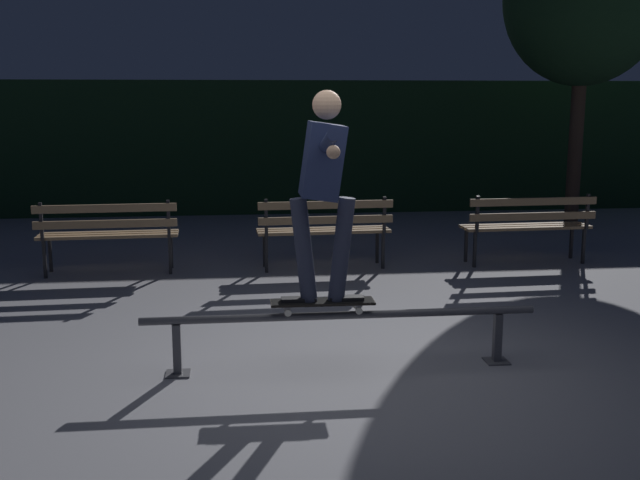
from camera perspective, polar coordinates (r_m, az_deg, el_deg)
name	(u,v)px	position (r m, az deg, el deg)	size (l,w,h in m)	color
ground_plane	(343,375)	(5.75, 1.78, -10.10)	(90.00, 90.00, 0.00)	gray
hedge_backdrop	(277,146)	(13.92, -3.23, 7.08)	(24.00, 1.20, 2.33)	black
grind_rail	(341,324)	(5.77, 1.60, -6.32)	(3.00, 0.18, 0.45)	#47474C
skateboard	(322,303)	(5.70, 0.19, -4.74)	(0.78, 0.21, 0.09)	black
skateboarder	(323,178)	(5.53, 0.23, 4.66)	(0.62, 1.41, 1.56)	black
park_bench_leftmost	(108,229)	(9.09, -15.71, 0.78)	(1.61, 0.47, 0.88)	black
park_bench_left_center	(324,225)	(9.03, 0.33, 1.12)	(1.61, 0.47, 0.88)	black
park_bench_right_center	(528,221)	(9.66, 15.42, 1.36)	(1.61, 0.47, 0.88)	black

